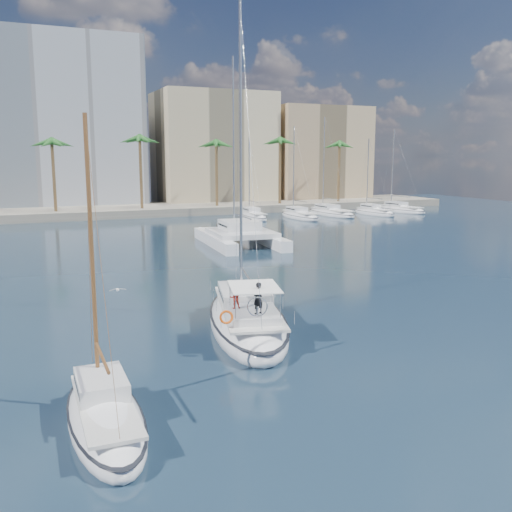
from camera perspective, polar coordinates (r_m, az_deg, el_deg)
name	(u,v)px	position (r m, az deg, el deg)	size (l,w,h in m)	color
ground	(253,317)	(32.36, -0.31, -6.17)	(160.00, 160.00, 0.00)	black
quay	(98,211)	(90.82, -15.56, 4.31)	(120.00, 14.00, 1.20)	gray
building_modern	(6,124)	(101.74, -23.73, 11.98)	(42.00, 16.00, 28.00)	silver
building_beige	(214,150)	(104.36, -4.27, 10.51)	(20.00, 14.00, 20.00)	beige
building_tan_right	(316,156)	(110.74, 6.06, 9.93)	(18.00, 12.00, 18.00)	tan
palm_centre	(98,147)	(86.48, -15.49, 10.48)	(3.60, 3.60, 12.30)	brown
palm_right	(307,148)	(97.26, 5.12, 10.70)	(3.60, 3.60, 12.30)	brown
main_sloop	(247,320)	(30.03, -0.89, -6.39)	(6.86, 12.68, 17.96)	white
small_sloop	(105,417)	(20.41, -14.86, -15.26)	(2.55, 7.72, 11.03)	white
catamaran	(240,233)	(58.38, -1.61, 2.27)	(7.55, 13.54, 18.91)	white
seagull	(118,290)	(36.26, -13.68, -3.29)	(1.04, 0.45, 0.19)	silver
moored_yacht_a	(253,219)	(82.65, -0.27, 3.73)	(2.72, 9.35, 11.90)	white
moored_yacht_b	(300,218)	(83.62, 4.38, 3.78)	(3.14, 10.78, 13.72)	white
moored_yacht_c	(331,215)	(88.52, 7.52, 4.06)	(3.55, 12.21, 15.54)	white
moored_yacht_d	(374,215)	(90.36, 11.73, 4.06)	(2.72, 9.35, 11.90)	white
moored_yacht_e	(400,212)	(95.80, 14.24, 4.29)	(3.14, 10.78, 13.72)	white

